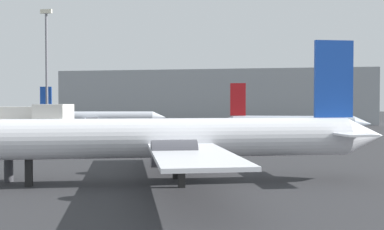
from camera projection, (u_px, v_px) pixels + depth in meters
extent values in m
cylinder|color=white|center=(159.00, 138.00, 36.96)|extent=(29.79, 13.08, 3.05)
cone|color=white|center=(364.00, 136.00, 39.30)|extent=(4.18, 4.00, 3.05)
cube|color=white|center=(179.00, 144.00, 37.18)|extent=(14.33, 29.03, 0.24)
cube|color=white|center=(339.00, 132.00, 38.99)|extent=(5.13, 8.82, 0.16)
cube|color=#1947B2|center=(334.00, 79.00, 38.79)|extent=(3.15, 1.37, 6.27)
cylinder|color=#4C4C54|center=(174.00, 153.00, 31.59)|extent=(3.47, 2.73, 1.82)
cylinder|color=#4C4C54|center=(162.00, 140.00, 42.53)|extent=(3.47, 2.73, 1.82)
cube|color=black|center=(29.00, 173.00, 35.69)|extent=(0.65, 0.65, 2.01)
cube|color=black|center=(182.00, 174.00, 35.24)|extent=(0.65, 0.65, 2.01)
cube|color=black|center=(176.00, 166.00, 39.25)|extent=(0.65, 0.65, 2.01)
cylinder|color=#B2BCCC|center=(292.00, 124.00, 76.23)|extent=(19.06, 3.75, 2.47)
cone|color=#B2BCCC|center=(363.00, 124.00, 74.78)|extent=(2.88, 2.65, 2.47)
cone|color=#B2BCCC|center=(225.00, 123.00, 77.68)|extent=(2.88, 2.65, 2.47)
cube|color=#B2BCCC|center=(286.00, 126.00, 76.37)|extent=(5.39, 23.48, 0.19)
cube|color=#B2BCCC|center=(235.00, 122.00, 77.44)|extent=(2.32, 6.68, 0.13)
cube|color=red|center=(238.00, 99.00, 77.28)|extent=(2.51, 0.40, 5.27)
cylinder|color=#4C4C54|center=(288.00, 125.00, 80.68)|extent=(2.44, 1.56, 1.41)
cylinder|color=#4C4C54|center=(292.00, 128.00, 71.91)|extent=(2.44, 1.56, 1.41)
cube|color=black|center=(331.00, 136.00, 75.48)|extent=(0.42, 0.42, 1.57)
cube|color=black|center=(286.00, 135.00, 77.97)|extent=(0.42, 0.42, 1.57)
cube|color=black|center=(287.00, 137.00, 74.87)|extent=(0.42, 0.42, 1.57)
cylinder|color=silver|center=(98.00, 117.00, 98.22)|extent=(22.69, 7.36, 2.48)
cone|color=silver|center=(159.00, 117.00, 98.43)|extent=(3.21, 3.02, 2.48)
cone|color=silver|center=(36.00, 117.00, 98.01)|extent=(3.21, 3.02, 2.48)
cube|color=silver|center=(92.00, 119.00, 98.21)|extent=(7.08, 19.31, 0.18)
cube|color=silver|center=(44.00, 116.00, 98.03)|extent=(3.06, 6.41, 0.12)
cube|color=#1947B2|center=(46.00, 99.00, 97.93)|extent=(2.34, 0.73, 5.10)
cylinder|color=#4C4C54|center=(99.00, 119.00, 101.86)|extent=(2.44, 1.77, 1.32)
cylinder|color=#4C4C54|center=(92.00, 121.00, 94.60)|extent=(2.44, 1.77, 1.32)
cube|color=black|center=(133.00, 128.00, 98.40)|extent=(0.44, 0.44, 1.78)
cube|color=black|center=(94.00, 127.00, 99.73)|extent=(0.44, 0.44, 1.78)
cube|color=black|center=(91.00, 128.00, 96.79)|extent=(0.44, 0.44, 1.78)
cube|color=silver|center=(54.00, 122.00, 37.46)|extent=(2.76, 3.10, 2.80)
cylinder|color=#3F3F44|center=(9.00, 159.00, 37.79)|extent=(0.70, 0.70, 3.55)
cylinder|color=slate|center=(47.00, 73.00, 95.20)|extent=(0.50, 0.50, 23.88)
cube|color=#F2EACC|center=(46.00, 11.00, 94.84)|extent=(2.40, 0.50, 0.80)
cube|color=#999EA3|center=(213.00, 97.00, 142.85)|extent=(90.99, 19.15, 15.40)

